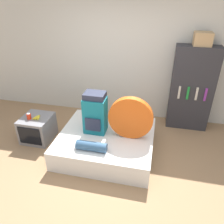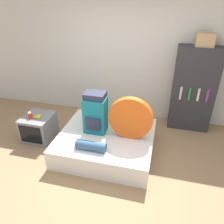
{
  "view_description": "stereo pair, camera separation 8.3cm",
  "coord_description": "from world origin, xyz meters",
  "px_view_note": "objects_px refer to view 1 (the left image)",
  "views": [
    {
      "loc": [
        0.7,
        -2.43,
        2.56
      ],
      "look_at": [
        0.02,
        0.59,
        0.81
      ],
      "focal_mm": 35.0,
      "sensor_mm": 36.0,
      "label": 1
    },
    {
      "loc": [
        0.78,
        -2.41,
        2.56
      ],
      "look_at": [
        0.02,
        0.59,
        0.81
      ],
      "focal_mm": 35.0,
      "sensor_mm": 36.0,
      "label": 2
    }
  ],
  "objects_px": {
    "backpack": "(95,113)",
    "bookshelf": "(192,89)",
    "sleeping_roll": "(92,146)",
    "cardboard_box": "(203,39)",
    "tent_bag": "(131,118)",
    "canister": "(29,116)",
    "television": "(38,128)"
  },
  "relations": [
    {
      "from": "tent_bag",
      "to": "cardboard_box",
      "type": "height_order",
      "value": "cardboard_box"
    },
    {
      "from": "backpack",
      "to": "sleeping_roll",
      "type": "height_order",
      "value": "backpack"
    },
    {
      "from": "backpack",
      "to": "bookshelf",
      "type": "distance_m",
      "value": 2.0
    },
    {
      "from": "television",
      "to": "bookshelf",
      "type": "relative_size",
      "value": 0.34
    },
    {
      "from": "backpack",
      "to": "television",
      "type": "distance_m",
      "value": 1.26
    },
    {
      "from": "backpack",
      "to": "bookshelf",
      "type": "xyz_separation_m",
      "value": [
        1.65,
        1.13,
        0.12
      ]
    },
    {
      "from": "canister",
      "to": "bookshelf",
      "type": "xyz_separation_m",
      "value": [
        2.89,
        1.2,
        0.31
      ]
    },
    {
      "from": "tent_bag",
      "to": "backpack",
      "type": "bearing_deg",
      "value": 175.86
    },
    {
      "from": "tent_bag",
      "to": "television",
      "type": "height_order",
      "value": "tent_bag"
    },
    {
      "from": "tent_bag",
      "to": "canister",
      "type": "relative_size",
      "value": 6.26
    },
    {
      "from": "bookshelf",
      "to": "cardboard_box",
      "type": "relative_size",
      "value": 5.48
    },
    {
      "from": "tent_bag",
      "to": "canister",
      "type": "height_order",
      "value": "tent_bag"
    },
    {
      "from": "backpack",
      "to": "television",
      "type": "xyz_separation_m",
      "value": [
        -1.16,
        0.0,
        -0.48
      ]
    },
    {
      "from": "backpack",
      "to": "canister",
      "type": "bearing_deg",
      "value": -176.83
    },
    {
      "from": "television",
      "to": "sleeping_roll",
      "type": "bearing_deg",
      "value": -23.01
    },
    {
      "from": "backpack",
      "to": "cardboard_box",
      "type": "distance_m",
      "value": 2.3
    },
    {
      "from": "tent_bag",
      "to": "cardboard_box",
      "type": "bearing_deg",
      "value": 48.33
    },
    {
      "from": "sleeping_roll",
      "to": "backpack",
      "type": "bearing_deg",
      "value": 99.41
    },
    {
      "from": "canister",
      "to": "bookshelf",
      "type": "bearing_deg",
      "value": 22.53
    },
    {
      "from": "television",
      "to": "cardboard_box",
      "type": "bearing_deg",
      "value": 21.97
    },
    {
      "from": "cardboard_box",
      "to": "sleeping_roll",
      "type": "bearing_deg",
      "value": -133.39
    },
    {
      "from": "canister",
      "to": "bookshelf",
      "type": "distance_m",
      "value": 3.15
    },
    {
      "from": "backpack",
      "to": "sleeping_roll",
      "type": "distance_m",
      "value": 0.61
    },
    {
      "from": "tent_bag",
      "to": "television",
      "type": "xyz_separation_m",
      "value": [
        -1.78,
        0.04,
        -0.49
      ]
    },
    {
      "from": "backpack",
      "to": "bookshelf",
      "type": "bearing_deg",
      "value": 34.5
    },
    {
      "from": "backpack",
      "to": "television",
      "type": "relative_size",
      "value": 1.27
    },
    {
      "from": "tent_bag",
      "to": "canister",
      "type": "xyz_separation_m",
      "value": [
        -1.86,
        -0.02,
        -0.2
      ]
    },
    {
      "from": "canister",
      "to": "bookshelf",
      "type": "relative_size",
      "value": 0.07
    },
    {
      "from": "television",
      "to": "bookshelf",
      "type": "bearing_deg",
      "value": 21.92
    },
    {
      "from": "backpack",
      "to": "cardboard_box",
      "type": "bearing_deg",
      "value": 34.39
    },
    {
      "from": "sleeping_roll",
      "to": "bookshelf",
      "type": "distance_m",
      "value": 2.31
    },
    {
      "from": "backpack",
      "to": "tent_bag",
      "type": "height_order",
      "value": "tent_bag"
    }
  ]
}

